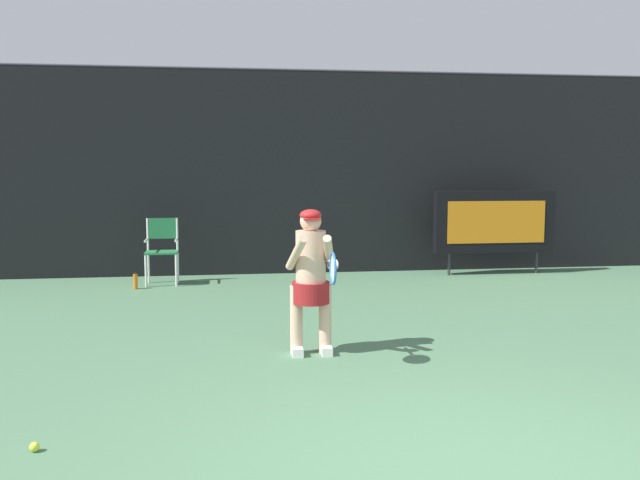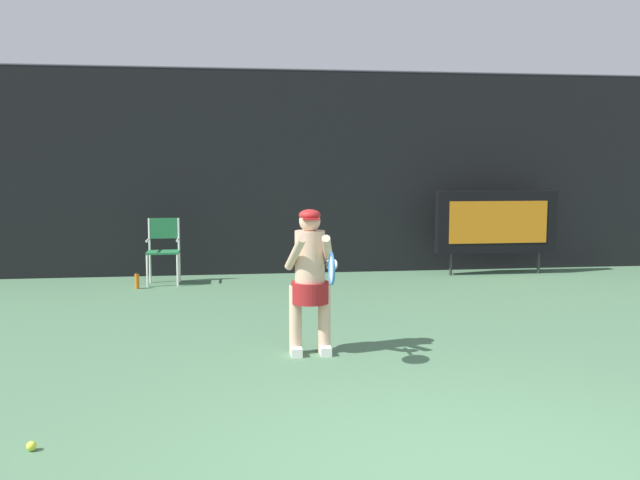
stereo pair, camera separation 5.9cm
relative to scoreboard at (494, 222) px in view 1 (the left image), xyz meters
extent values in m
cube|color=black|center=(-3.25, 0.67, 0.85)|extent=(18.00, 0.12, 3.60)
cylinder|color=#38383D|center=(-3.25, 0.67, 2.68)|extent=(18.00, 0.05, 0.05)
cube|color=black|center=(0.00, 0.00, 0.00)|extent=(2.20, 0.20, 1.10)
cube|color=orange|center=(0.00, -0.10, 0.00)|extent=(1.80, 0.01, 0.75)
cylinder|color=#2D2D33|center=(-0.82, 0.00, -0.75)|extent=(0.05, 0.05, 0.40)
cylinder|color=#2D2D33|center=(0.83, 0.00, -0.75)|extent=(0.05, 0.05, 0.40)
cylinder|color=white|center=(-6.05, -0.48, -0.69)|extent=(0.04, 0.04, 0.52)
cylinder|color=white|center=(-5.57, -0.48, -0.69)|extent=(0.04, 0.04, 0.52)
cylinder|color=white|center=(-6.05, -0.08, -0.69)|extent=(0.04, 0.04, 0.52)
cylinder|color=white|center=(-5.57, -0.08, -0.69)|extent=(0.04, 0.04, 0.52)
cube|color=#236D3F|center=(-5.81, -0.28, -0.41)|extent=(0.52, 0.44, 0.03)
cylinder|color=white|center=(-6.05, -0.08, -0.15)|extent=(0.04, 0.04, 0.56)
cylinder|color=white|center=(-5.57, -0.08, -0.15)|extent=(0.04, 0.04, 0.56)
cube|color=#236D3F|center=(-5.81, -0.08, -0.04)|extent=(0.48, 0.02, 0.34)
cylinder|color=white|center=(-6.05, -0.28, -0.21)|extent=(0.04, 0.44, 0.04)
cylinder|color=white|center=(-5.57, -0.28, -0.21)|extent=(0.04, 0.44, 0.04)
cylinder|color=orange|center=(-6.19, -0.64, -0.83)|extent=(0.07, 0.07, 0.24)
cylinder|color=black|center=(-6.19, -0.64, -0.69)|extent=(0.03, 0.03, 0.03)
cube|color=white|center=(-4.06, -4.74, -0.90)|extent=(0.11, 0.26, 0.09)
cube|color=white|center=(-3.76, -4.74, -0.90)|extent=(0.11, 0.26, 0.09)
cylinder|color=#DBB293|center=(-4.06, -4.69, -0.59)|extent=(0.13, 0.13, 0.72)
cylinder|color=#DBB293|center=(-3.76, -4.69, -0.59)|extent=(0.13, 0.13, 0.72)
cylinder|color=maroon|center=(-3.91, -4.69, -0.31)|extent=(0.39, 0.39, 0.22)
cylinder|color=#DBB293|center=(-3.91, -4.69, 0.05)|extent=(0.31, 0.31, 0.56)
sphere|color=#DBB293|center=(-3.91, -4.69, 0.43)|extent=(0.22, 0.22, 0.22)
ellipsoid|color=#B22323|center=(-3.91, -4.69, 0.49)|extent=(0.22, 0.22, 0.12)
cube|color=#B22323|center=(-3.91, -4.79, 0.46)|extent=(0.17, 0.12, 0.02)
cylinder|color=#DBB293|center=(-4.08, -4.86, 0.13)|extent=(0.19, 0.46, 0.39)
cylinder|color=#DBB293|center=(-3.75, -4.86, 0.13)|extent=(0.19, 0.46, 0.39)
cylinder|color=white|center=(-3.73, -4.98, 0.02)|extent=(0.13, 0.13, 0.12)
cylinder|color=black|center=(-3.78, -5.00, 0.03)|extent=(0.03, 0.28, 0.03)
torus|color=#2B68B1|center=(-3.78, -5.30, 0.03)|extent=(0.02, 0.31, 0.31)
ellipsoid|color=silver|center=(-3.78, -5.30, 0.03)|extent=(0.01, 0.26, 0.26)
sphere|color=#CCDB3D|center=(-6.08, -6.86, -0.91)|extent=(0.07, 0.07, 0.07)
camera|label=1|loc=(-4.78, -11.50, 0.98)|focal=37.99mm
camera|label=2|loc=(-4.72, -11.51, 0.98)|focal=37.99mm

